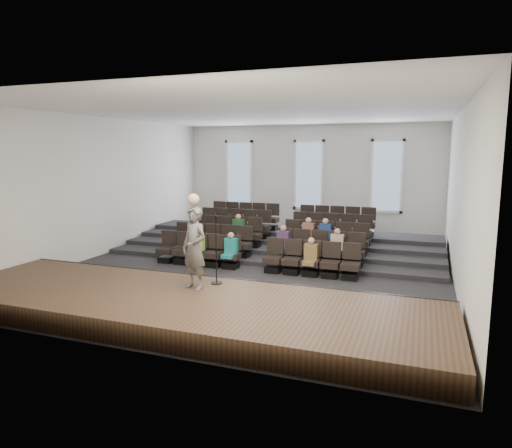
{
  "coord_description": "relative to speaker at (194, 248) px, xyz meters",
  "views": [
    {
      "loc": [
        5.01,
        -13.88,
        3.74
      ],
      "look_at": [
        -0.25,
        0.5,
        1.33
      ],
      "focal_mm": 32.0,
      "sensor_mm": 36.0,
      "label": 1
    }
  ],
  "objects": [
    {
      "name": "wall_back",
      "position": [
        0.01,
        11.43,
        1.01
      ],
      "size": [
        12.0,
        0.04,
        5.0
      ],
      "primitive_type": "cube",
      "color": "silver",
      "rests_on": "ground"
    },
    {
      "name": "stage_lip",
      "position": [
        0.01,
        1.08,
        -1.24
      ],
      "size": [
        11.8,
        0.06,
        0.52
      ],
      "primitive_type": "cube",
      "color": "black",
      "rests_on": "ground"
    },
    {
      "name": "seating_rows",
      "position": [
        0.01,
        5.95,
        -0.81
      ],
      "size": [
        6.8,
        4.7,
        1.67
      ],
      "color": "black",
      "rests_on": "ground"
    },
    {
      "name": "ceiling",
      "position": [
        0.01,
        4.41,
        3.52
      ],
      "size": [
        12.0,
        14.0,
        0.02
      ],
      "primitive_type": "cube",
      "color": "white",
      "rests_on": "ground"
    },
    {
      "name": "audience",
      "position": [
        0.23,
        4.87,
        -0.66
      ],
      "size": [
        5.45,
        2.64,
        1.1
      ],
      "color": "#93D555",
      "rests_on": "seating_rows"
    },
    {
      "name": "risers",
      "position": [
        0.01,
        7.58,
        -1.29
      ],
      "size": [
        11.8,
        4.8,
        0.6
      ],
      "color": "black",
      "rests_on": "ground"
    },
    {
      "name": "wall_right",
      "position": [
        6.03,
        4.41,
        1.01
      ],
      "size": [
        0.04,
        14.0,
        5.0
      ],
      "primitive_type": "cube",
      "color": "silver",
      "rests_on": "ground"
    },
    {
      "name": "wall_front",
      "position": [
        0.01,
        -2.61,
        1.01
      ],
      "size": [
        12.0,
        0.04,
        5.0
      ],
      "primitive_type": "cube",
      "color": "silver",
      "rests_on": "ground"
    },
    {
      "name": "windows",
      "position": [
        0.01,
        11.37,
        1.21
      ],
      "size": [
        8.44,
        0.1,
        3.24
      ],
      "color": "white",
      "rests_on": "wall_back"
    },
    {
      "name": "wall_left",
      "position": [
        -6.01,
        4.41,
        1.01
      ],
      "size": [
        0.04,
        14.0,
        5.0
      ],
      "primitive_type": "cube",
      "color": "silver",
      "rests_on": "ground"
    },
    {
      "name": "mic_stand",
      "position": [
        0.31,
        0.54,
        -0.48
      ],
      "size": [
        0.29,
        0.29,
        1.72
      ],
      "color": "black",
      "rests_on": "stage"
    },
    {
      "name": "speaker",
      "position": [
        0.0,
        0.0,
        0.0
      ],
      "size": [
        0.84,
        0.7,
        1.98
      ],
      "primitive_type": "imported",
      "rotation": [
        0.0,
        0.0,
        -0.36
      ],
      "color": "#545350",
      "rests_on": "stage"
    },
    {
      "name": "stage",
      "position": [
        0.01,
        -0.69,
        -1.24
      ],
      "size": [
        11.8,
        3.6,
        0.5
      ],
      "primitive_type": "cube",
      "color": "#43311C",
      "rests_on": "ground"
    },
    {
      "name": "ground",
      "position": [
        0.01,
        4.41,
        -1.49
      ],
      "size": [
        14.0,
        14.0,
        0.0
      ],
      "primitive_type": "plane",
      "color": "black",
      "rests_on": "ground"
    }
  ]
}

